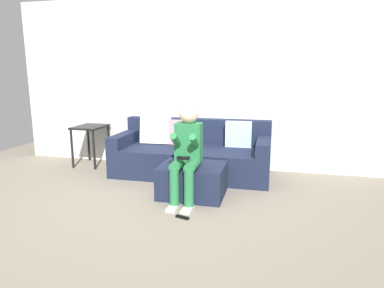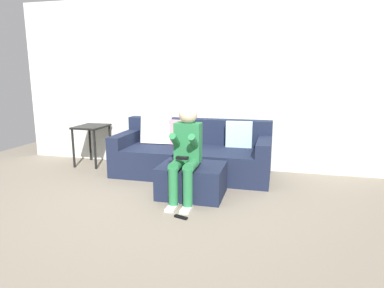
{
  "view_description": "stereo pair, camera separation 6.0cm",
  "coord_description": "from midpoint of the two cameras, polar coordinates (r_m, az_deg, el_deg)",
  "views": [
    {
      "loc": [
        1.29,
        -3.22,
        1.47
      ],
      "look_at": [
        0.26,
        1.04,
        0.56
      ],
      "focal_mm": 31.44,
      "sensor_mm": 36.0,
      "label": 1
    },
    {
      "loc": [
        1.35,
        -3.21,
        1.47
      ],
      "look_at": [
        0.26,
        1.04,
        0.56
      ],
      "focal_mm": 31.44,
      "sensor_mm": 36.0,
      "label": 2
    }
  ],
  "objects": [
    {
      "name": "ottoman",
      "position": [
        4.14,
        -0.35,
        -6.18
      ],
      "size": [
        0.78,
        0.62,
        0.39
      ],
      "primitive_type": "cube",
      "color": "#192138",
      "rests_on": "ground_plane"
    },
    {
      "name": "ground_plane",
      "position": [
        3.77,
        -8.15,
        -11.3
      ],
      "size": [
        7.65,
        7.65,
        0.0
      ],
      "primitive_type": "plane",
      "color": "slate"
    },
    {
      "name": "person_seated",
      "position": [
        3.87,
        -1.37,
        -0.97
      ],
      "size": [
        0.31,
        0.61,
        1.13
      ],
      "color": "#26723F",
      "rests_on": "ground_plane"
    },
    {
      "name": "wall_back",
      "position": [
        5.39,
        -0.57,
        10.26
      ],
      "size": [
        5.89,
        0.1,
        2.66
      ],
      "primitive_type": "cube",
      "color": "silver",
      "rests_on": "ground_plane"
    },
    {
      "name": "couch_sectional",
      "position": [
        5.03,
        -0.35,
        -1.69
      ],
      "size": [
        2.27,
        0.98,
        0.88
      ],
      "color": "#192138",
      "rests_on": "ground_plane"
    },
    {
      "name": "side_table",
      "position": [
        5.72,
        -17.16,
        1.84
      ],
      "size": [
        0.44,
        0.55,
        0.65
      ],
      "color": "black",
      "rests_on": "ground_plane"
    },
    {
      "name": "remote_near_ottoman",
      "position": [
        3.58,
        -2.13,
        -12.3
      ],
      "size": [
        0.16,
        0.08,
        0.02
      ],
      "primitive_type": "cube",
      "rotation": [
        0.0,
        0.0,
        -0.31
      ],
      "color": "black",
      "rests_on": "ground_plane"
    }
  ]
}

